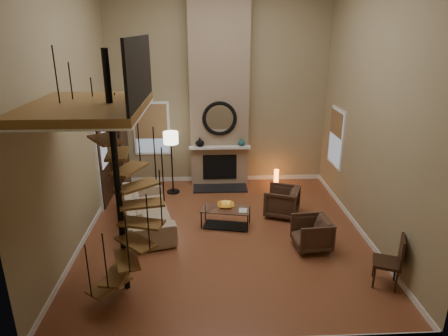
{
  "coord_description": "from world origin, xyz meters",
  "views": [
    {
      "loc": [
        -0.4,
        -7.69,
        4.3
      ],
      "look_at": [
        0.0,
        0.4,
        1.4
      ],
      "focal_mm": 31.76,
      "sensor_mm": 36.0,
      "label": 1
    }
  ],
  "objects_px": {
    "coffee_table": "(226,215)",
    "side_chair": "(393,259)",
    "hutch": "(118,156)",
    "armchair_near": "(285,202)",
    "floor_lamp": "(171,143)",
    "sofa": "(146,209)",
    "armchair_far": "(315,233)",
    "accent_lamp": "(276,177)"
  },
  "relations": [
    {
      "from": "coffee_table",
      "to": "side_chair",
      "type": "height_order",
      "value": "side_chair"
    },
    {
      "from": "hutch",
      "to": "armchair_near",
      "type": "distance_m",
      "value": 4.73
    },
    {
      "from": "hutch",
      "to": "floor_lamp",
      "type": "height_order",
      "value": "hutch"
    },
    {
      "from": "sofa",
      "to": "side_chair",
      "type": "height_order",
      "value": "side_chair"
    },
    {
      "from": "armchair_far",
      "to": "accent_lamp",
      "type": "height_order",
      "value": "armchair_far"
    },
    {
      "from": "sofa",
      "to": "coffee_table",
      "type": "height_order",
      "value": "sofa"
    },
    {
      "from": "floor_lamp",
      "to": "side_chair",
      "type": "distance_m",
      "value": 6.05
    },
    {
      "from": "armchair_near",
      "to": "coffee_table",
      "type": "height_order",
      "value": "armchair_near"
    },
    {
      "from": "hutch",
      "to": "side_chair",
      "type": "distance_m",
      "value": 7.34
    },
    {
      "from": "sofa",
      "to": "side_chair",
      "type": "bearing_deg",
      "value": -132.2
    },
    {
      "from": "sofa",
      "to": "floor_lamp",
      "type": "bearing_deg",
      "value": -27.35
    },
    {
      "from": "armchair_near",
      "to": "armchair_far",
      "type": "distance_m",
      "value": 1.56
    },
    {
      "from": "sofa",
      "to": "armchair_near",
      "type": "bearing_deg",
      "value": -97.93
    },
    {
      "from": "hutch",
      "to": "side_chair",
      "type": "height_order",
      "value": "hutch"
    },
    {
      "from": "coffee_table",
      "to": "accent_lamp",
      "type": "relative_size",
      "value": 2.5
    },
    {
      "from": "armchair_far",
      "to": "coffee_table",
      "type": "relative_size",
      "value": 0.62
    },
    {
      "from": "hutch",
      "to": "accent_lamp",
      "type": "height_order",
      "value": "hutch"
    },
    {
      "from": "armchair_near",
      "to": "floor_lamp",
      "type": "bearing_deg",
      "value": -98.3
    },
    {
      "from": "coffee_table",
      "to": "armchair_far",
      "type": "bearing_deg",
      "value": -30.43
    },
    {
      "from": "floor_lamp",
      "to": "side_chair",
      "type": "relative_size",
      "value": 1.76
    },
    {
      "from": "sofa",
      "to": "accent_lamp",
      "type": "xyz_separation_m",
      "value": [
        3.37,
        2.22,
        -0.15
      ]
    },
    {
      "from": "armchair_far",
      "to": "floor_lamp",
      "type": "distance_m",
      "value": 4.5
    },
    {
      "from": "accent_lamp",
      "to": "side_chair",
      "type": "relative_size",
      "value": 0.48
    },
    {
      "from": "hutch",
      "to": "side_chair",
      "type": "bearing_deg",
      "value": -40.24
    },
    {
      "from": "accent_lamp",
      "to": "coffee_table",
      "type": "bearing_deg",
      "value": -123.24
    },
    {
      "from": "coffee_table",
      "to": "hutch",
      "type": "bearing_deg",
      "value": 139.44
    },
    {
      "from": "sofa",
      "to": "floor_lamp",
      "type": "relative_size",
      "value": 1.44
    },
    {
      "from": "floor_lamp",
      "to": "side_chair",
      "type": "xyz_separation_m",
      "value": [
        4.1,
        -4.36,
        -0.89
      ]
    },
    {
      "from": "armchair_near",
      "to": "armchair_far",
      "type": "xyz_separation_m",
      "value": [
        0.32,
        -1.53,
        0.0
      ]
    },
    {
      "from": "coffee_table",
      "to": "side_chair",
      "type": "distance_m",
      "value": 3.6
    },
    {
      "from": "armchair_near",
      "to": "coffee_table",
      "type": "relative_size",
      "value": 0.66
    },
    {
      "from": "sofa",
      "to": "coffee_table",
      "type": "bearing_deg",
      "value": -109.14
    },
    {
      "from": "armchair_far",
      "to": "side_chair",
      "type": "relative_size",
      "value": 0.74
    },
    {
      "from": "armchair_far",
      "to": "coffee_table",
      "type": "bearing_deg",
      "value": -124.69
    },
    {
      "from": "accent_lamp",
      "to": "side_chair",
      "type": "height_order",
      "value": "side_chair"
    },
    {
      "from": "side_chair",
      "to": "armchair_far",
      "type": "bearing_deg",
      "value": 128.16
    },
    {
      "from": "coffee_table",
      "to": "floor_lamp",
      "type": "height_order",
      "value": "floor_lamp"
    },
    {
      "from": "hutch",
      "to": "armchair_far",
      "type": "height_order",
      "value": "hutch"
    },
    {
      "from": "armchair_near",
      "to": "coffee_table",
      "type": "xyz_separation_m",
      "value": [
        -1.44,
        -0.5,
        -0.07
      ]
    },
    {
      "from": "accent_lamp",
      "to": "side_chair",
      "type": "distance_m",
      "value": 4.85
    },
    {
      "from": "armchair_near",
      "to": "hutch",
      "type": "bearing_deg",
      "value": -93.35
    },
    {
      "from": "armchair_far",
      "to": "side_chair",
      "type": "bearing_deg",
      "value": 33.9
    }
  ]
}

